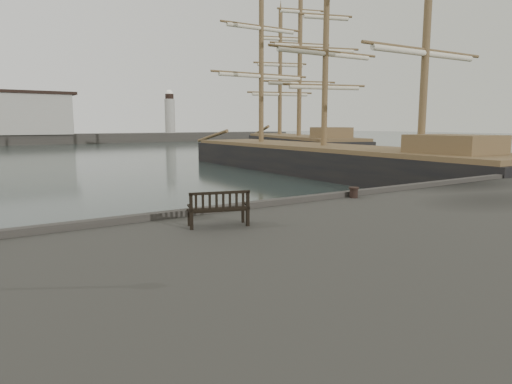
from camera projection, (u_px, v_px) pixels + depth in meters
ground at (206, 263)px, 13.60m from camera, size 400.00×400.00×0.00m
bench at (218, 215)px, 11.50m from camera, size 1.62×0.94×0.88m
bollard_right at (354, 192)px, 15.95m from camera, size 0.42×0.42×0.38m
tall_ship_main at (323, 166)px, 38.07m from camera, size 7.93×34.72×25.90m
tall_ship_far at (299, 150)px, 57.76m from camera, size 14.40×28.18×23.76m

